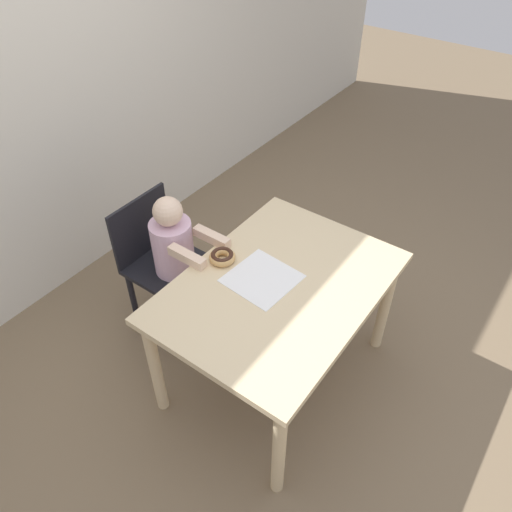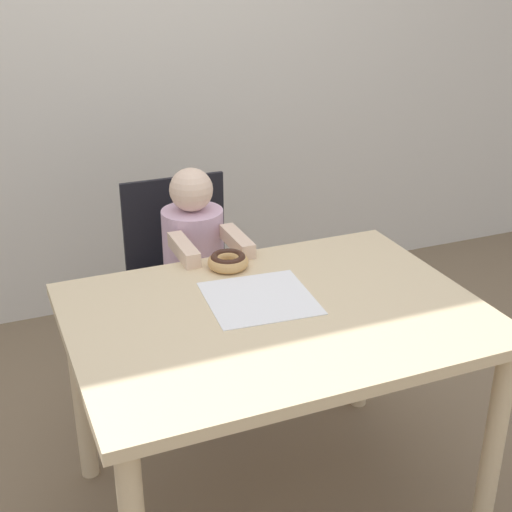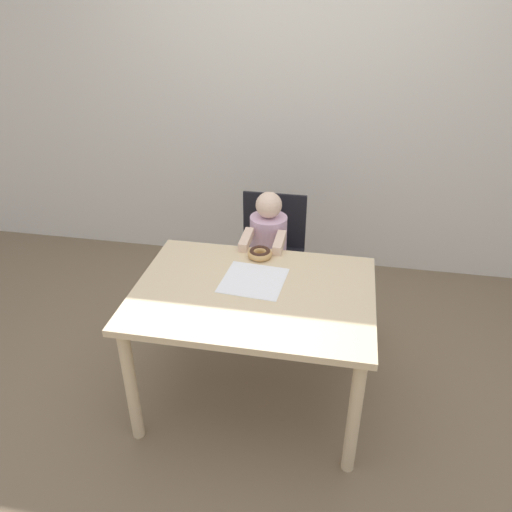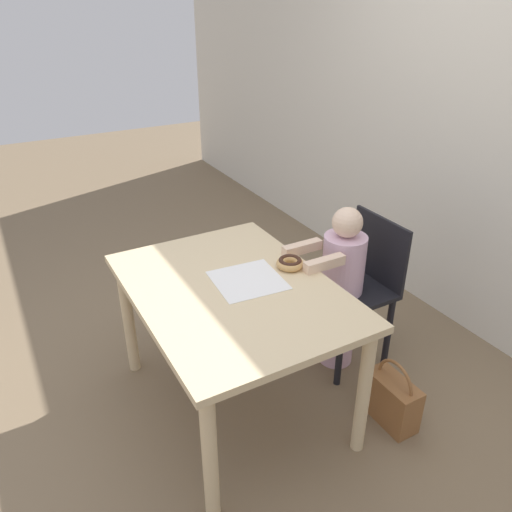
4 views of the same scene
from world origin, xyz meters
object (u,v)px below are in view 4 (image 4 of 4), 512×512
handbag (392,399)px  chair (357,287)px  child_figure (340,289)px  donut (290,263)px

handbag → chair: bearing=162.7°
child_figure → handbag: 0.61m
chair → child_figure: bearing=-90.0°
child_figure → donut: bearing=-88.4°
chair → child_figure: (0.00, -0.11, 0.02)m
chair → child_figure: size_ratio=0.89×
chair → donut: size_ratio=6.35×
child_figure → donut: (0.01, -0.34, 0.25)m
handbag → donut: bearing=-149.4°
child_figure → chair: bearing=90.0°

